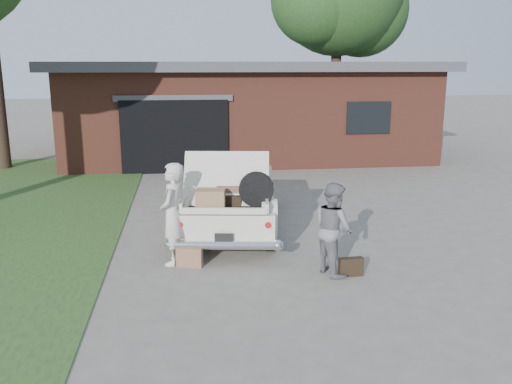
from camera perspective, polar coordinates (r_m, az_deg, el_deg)
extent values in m
plane|color=gray|center=(9.07, 0.49, -7.65)|extent=(90.00, 90.00, 0.00)
cube|color=brown|center=(20.08, -1.19, 8.40)|extent=(12.00, 7.00, 3.00)
cube|color=#4C4C51|center=(20.00, -1.22, 13.11)|extent=(12.80, 7.80, 0.30)
cube|color=black|center=(16.58, -8.54, 5.79)|extent=(3.20, 0.30, 2.20)
cube|color=#4C4C51|center=(16.40, -8.68, 9.74)|extent=(3.50, 0.12, 0.18)
cube|color=black|center=(17.40, 11.75, 7.67)|extent=(1.40, 0.08, 1.00)
cylinder|color=#38281E|center=(24.41, 8.36, 11.50)|extent=(0.44, 0.44, 5.00)
sphere|color=#2E5422|center=(25.38, 11.06, 18.33)|extent=(4.07, 4.07, 4.07)
cube|color=beige|center=(11.03, -2.59, -0.80)|extent=(2.29, 4.61, 0.57)
cube|color=#AEAA99|center=(11.18, -2.54, 2.06)|extent=(1.69, 1.96, 0.46)
cube|color=black|center=(12.01, -2.31, 2.77)|extent=(1.37, 0.26, 0.39)
cube|color=black|center=(10.36, -2.80, 1.05)|extent=(1.37, 0.26, 0.39)
cylinder|color=black|center=(9.75, -7.66, -4.44)|extent=(0.28, 0.61, 0.58)
cylinder|color=black|center=(9.64, 1.55, -4.52)|extent=(0.28, 0.61, 0.58)
cylinder|color=black|center=(12.62, -5.72, -0.26)|extent=(0.28, 0.61, 0.58)
cylinder|color=black|center=(12.54, 1.37, -0.28)|extent=(0.28, 0.61, 0.58)
cylinder|color=silver|center=(8.93, -3.40, -5.60)|extent=(1.82, 0.41, 0.16)
cylinder|color=#A5140F|center=(8.97, -8.03, -3.38)|extent=(0.12, 0.10, 0.11)
cylinder|color=#A5140F|center=(8.87, 1.29, -3.45)|extent=(0.12, 0.10, 0.11)
cube|color=black|center=(8.87, -3.42, -4.83)|extent=(0.30, 0.06, 0.15)
cube|color=black|center=(9.33, -3.19, -1.52)|extent=(1.49, 1.16, 0.04)
cube|color=beige|center=(9.39, -7.51, -0.98)|extent=(0.19, 0.97, 0.16)
cube|color=beige|center=(9.29, 1.16, -1.01)|extent=(0.19, 0.97, 0.16)
cube|color=beige|center=(8.85, -3.41, -2.00)|extent=(1.41, 0.25, 0.11)
cube|color=beige|center=(9.44, -3.14, 1.44)|extent=(1.55, 0.78, 0.88)
cube|color=#503322|center=(9.48, -4.58, -0.66)|extent=(0.59, 0.43, 0.18)
cube|color=#9F7651|center=(9.09, -4.81, -0.76)|extent=(0.52, 0.38, 0.33)
cube|color=black|center=(9.42, -3.23, -0.73)|extent=(0.61, 0.44, 0.17)
cube|color=brown|center=(9.46, -2.72, 0.28)|extent=(0.49, 0.36, 0.16)
cylinder|color=black|center=(9.19, 0.03, 0.29)|extent=(0.61, 0.22, 0.60)
imported|color=beige|center=(8.99, -8.78, -2.30)|extent=(0.54, 0.70, 1.70)
imported|color=slate|center=(8.59, 8.15, -3.81)|extent=(0.74, 0.85, 1.47)
cube|color=#92654A|center=(9.00, -7.00, -6.83)|extent=(0.44, 0.25, 0.33)
cube|color=black|center=(8.70, 9.96, -7.76)|extent=(0.39, 0.14, 0.30)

